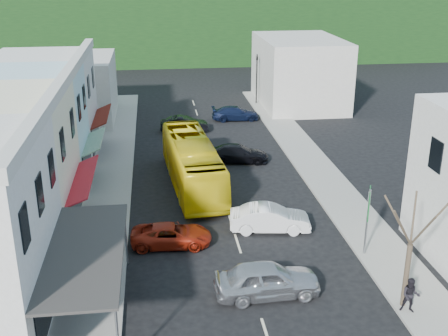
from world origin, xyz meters
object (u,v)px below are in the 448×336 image
Objects in this scene: car_white at (270,219)px; street_tree at (410,244)px; direction_sign at (367,223)px; traffic_signal at (257,80)px; bus at (192,164)px; pedestrian_right at (411,295)px; car_silver at (267,282)px; car_red at (171,234)px; pedestrian_left at (103,225)px.

street_tree reaches higher than car_white.
direction_sign is 32.72m from traffic_signal.
bus is 8.35m from car_white.
direction_sign reaches higher than pedestrian_right.
car_silver is 6.65m from car_white.
pedestrian_right is 0.45× the size of direction_sign.
car_silver is at bearing -138.64° from car_red.
direction_sign is at bearing -90.64° from pedestrian_left.
car_silver is 6.33m from pedestrian_right.
pedestrian_right is 2.26m from street_tree.
bus is 13.64m from direction_sign.
traffic_signal reaches higher than bus.
car_white is (3.89, -7.34, -0.85)m from bus.
car_white is 0.96× the size of car_red.
bus is 2.64× the size of car_silver.
traffic_signal is at bearing -1.38° from car_white.
pedestrian_left is 32.53m from traffic_signal.
street_tree reaches higher than pedestrian_left.
bus reaches higher than car_silver.
car_red is at bearing -90.42° from pedestrian_left.
street_tree is (5.85, -1.74, 2.50)m from car_silver.
traffic_signal is at bearing 89.75° from street_tree.
pedestrian_right is 0.27× the size of street_tree.
street_tree reaches higher than pedestrian_right.
direction_sign is at bearing 90.47° from street_tree.
pedestrian_left is at bearing 49.11° from car_silver.
bus is 2.18× the size of traffic_signal.
pedestrian_left is at bearing -171.30° from direction_sign.
car_white is (1.47, 6.49, 0.00)m from car_silver.
car_silver is (2.42, -13.83, -0.85)m from bus.
traffic_signal is (6.02, 35.67, 1.96)m from car_silver.
traffic_signal reaches higher than car_silver.
street_tree is (0.04, -4.70, 1.31)m from direction_sign.
traffic_signal reaches higher than car_white.
pedestrian_right reaches higher than car_silver.
direction_sign is (5.82, 2.96, 1.19)m from car_silver.
car_red is (-4.20, 5.43, 0.00)m from car_silver.
car_white is 29.60m from traffic_signal.
car_red is at bearing -106.80° from bus.
pedestrian_right is at bearing -123.69° from car_red.
car_silver is 0.83× the size of traffic_signal.
bus reaches higher than car_red.
car_silver is 6.87m from car_red.
bus is at bearing 139.07° from pedestrian_right.
car_white is 0.83× the size of traffic_signal.
direction_sign reaches higher than car_white.
car_red is at bearing 108.03° from car_white.
street_tree is 37.41m from traffic_signal.
bus is 14.07m from car_silver.
car_white is 1.16× the size of direction_sign.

